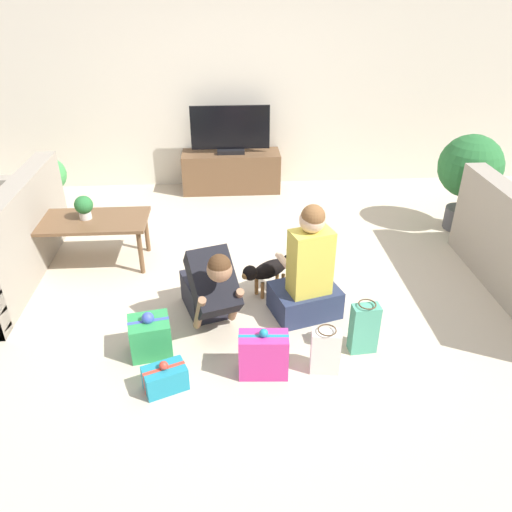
# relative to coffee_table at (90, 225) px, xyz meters

# --- Properties ---
(ground_plane) EXTENTS (16.00, 16.00, 0.00)m
(ground_plane) POSITION_rel_coffee_table_xyz_m (1.57, -0.56, -0.41)
(ground_plane) COLOR beige
(wall_back) EXTENTS (8.40, 0.06, 2.60)m
(wall_back) POSITION_rel_coffee_table_xyz_m (1.57, 2.07, 0.89)
(wall_back) COLOR beige
(wall_back) RESTS_ON ground_plane
(coffee_table) EXTENTS (1.07, 0.55, 0.46)m
(coffee_table) POSITION_rel_coffee_table_xyz_m (0.00, 0.00, 0.00)
(coffee_table) COLOR brown
(coffee_table) RESTS_ON ground_plane
(tv_console) EXTENTS (1.22, 0.42, 0.50)m
(tv_console) POSITION_rel_coffee_table_xyz_m (1.35, 1.79, -0.16)
(tv_console) COLOR brown
(tv_console) RESTS_ON ground_plane
(tv) EXTENTS (0.97, 0.20, 0.58)m
(tv) POSITION_rel_coffee_table_xyz_m (1.35, 1.79, 0.34)
(tv) COLOR black
(tv) RESTS_ON tv_console
(potted_plant_corner_left) EXTENTS (0.38, 0.38, 0.69)m
(potted_plant_corner_left) POSITION_rel_coffee_table_xyz_m (-0.69, 1.14, 0.02)
(potted_plant_corner_left) COLOR beige
(potted_plant_corner_left) RESTS_ON ground_plane
(potted_plant_corner_right) EXTENTS (0.66, 0.66, 1.04)m
(potted_plant_corner_right) POSITION_rel_coffee_table_xyz_m (3.82, 0.52, 0.25)
(potted_plant_corner_right) COLOR #4C4C51
(potted_plant_corner_right) RESTS_ON ground_plane
(person_kneeling) EXTENTS (0.53, 0.82, 0.77)m
(person_kneeling) POSITION_rel_coffee_table_xyz_m (1.13, -1.01, -0.08)
(person_kneeling) COLOR #23232D
(person_kneeling) RESTS_ON ground_plane
(person_sitting) EXTENTS (0.61, 0.57, 0.99)m
(person_sitting) POSITION_rel_coffee_table_xyz_m (1.90, -0.96, -0.05)
(person_sitting) COLOR #283351
(person_sitting) RESTS_ON ground_plane
(dog) EXTENTS (0.47, 0.33, 0.34)m
(dog) POSITION_rel_coffee_table_xyz_m (1.60, -0.64, -0.18)
(dog) COLOR black
(dog) RESTS_ON ground_plane
(gift_box_a) EXTENTS (0.35, 0.20, 0.39)m
(gift_box_a) POSITION_rel_coffee_table_xyz_m (1.50, -1.64, -0.24)
(gift_box_a) COLOR #CC3389
(gift_box_a) RESTS_ON ground_plane
(gift_box_b) EXTENTS (0.33, 0.27, 0.23)m
(gift_box_b) POSITION_rel_coffee_table_xyz_m (0.83, -1.74, -0.32)
(gift_box_b) COLOR teal
(gift_box_b) RESTS_ON ground_plane
(gift_box_c) EXTENTS (0.34, 0.30, 0.35)m
(gift_box_c) POSITION_rel_coffee_table_xyz_m (0.69, -1.36, -0.26)
(gift_box_c) COLOR #2D934C
(gift_box_c) RESTS_ON ground_plane
(gift_bag_a) EXTENTS (0.21, 0.14, 0.42)m
(gift_bag_a) POSITION_rel_coffee_table_xyz_m (2.25, -1.44, -0.21)
(gift_bag_a) COLOR #4CA384
(gift_bag_a) RESTS_ON ground_plane
(gift_bag_b) EXTENTS (0.21, 0.15, 0.36)m
(gift_bag_b) POSITION_rel_coffee_table_xyz_m (1.93, -1.64, -0.24)
(gift_bag_b) COLOR white
(gift_bag_b) RESTS_ON ground_plane
(tabletop_plant) EXTENTS (0.17, 0.17, 0.22)m
(tabletop_plant) POSITION_rel_coffee_table_xyz_m (-0.03, 0.03, 0.17)
(tabletop_plant) COLOR beige
(tabletop_plant) RESTS_ON coffee_table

